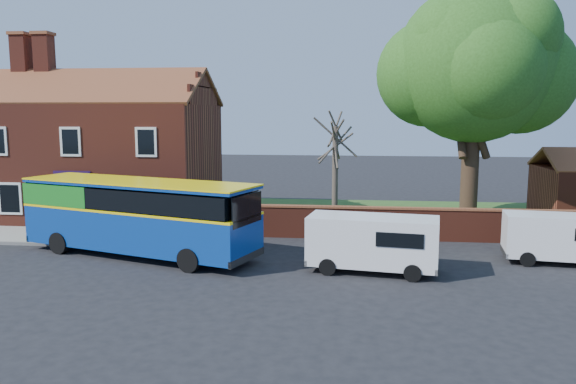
# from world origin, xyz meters

# --- Properties ---
(ground) EXTENTS (120.00, 120.00, 0.00)m
(ground) POSITION_xyz_m (0.00, 0.00, 0.00)
(ground) COLOR black
(ground) RESTS_ON ground
(pavement) EXTENTS (18.00, 3.50, 0.12)m
(pavement) POSITION_xyz_m (-7.00, 5.75, 0.06)
(pavement) COLOR gray
(pavement) RESTS_ON ground
(kerb) EXTENTS (18.00, 0.15, 0.14)m
(kerb) POSITION_xyz_m (-7.00, 4.00, 0.07)
(kerb) COLOR slate
(kerb) RESTS_ON ground
(grass_strip) EXTENTS (26.00, 12.00, 0.04)m
(grass_strip) POSITION_xyz_m (13.00, 13.00, 0.02)
(grass_strip) COLOR #426B28
(grass_strip) RESTS_ON ground
(shop_building) EXTENTS (12.30, 8.13, 10.50)m
(shop_building) POSITION_xyz_m (-7.02, 11.50, 3.41)
(shop_building) COLOR maroon
(shop_building) RESTS_ON ground
(boundary_wall) EXTENTS (22.00, 0.38, 1.60)m
(boundary_wall) POSITION_xyz_m (13.00, 7.00, 0.81)
(boundary_wall) COLOR maroon
(boundary_wall) RESTS_ON ground
(bus) EXTENTS (10.89, 5.92, 3.23)m
(bus) POSITION_xyz_m (-2.00, 2.90, 1.83)
(bus) COLOR navy
(bus) RESTS_ON ground
(van_near) EXTENTS (5.13, 2.67, 2.15)m
(van_near) POSITION_xyz_m (8.13, 1.40, 1.20)
(van_near) COLOR white
(van_near) RESTS_ON ground
(van_far) EXTENTS (4.70, 2.36, 1.98)m
(van_far) POSITION_xyz_m (15.84, 3.47, 1.11)
(van_far) COLOR white
(van_far) RESTS_ON ground
(large_tree) EXTENTS (10.43, 8.26, 12.73)m
(large_tree) POSITION_xyz_m (13.71, 11.30, 8.33)
(large_tree) COLOR black
(large_tree) RESTS_ON ground
(bare_tree) EXTENTS (2.20, 2.62, 5.86)m
(bare_tree) POSITION_xyz_m (6.43, 9.65, 3.00)
(bare_tree) COLOR #4C4238
(bare_tree) RESTS_ON ground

